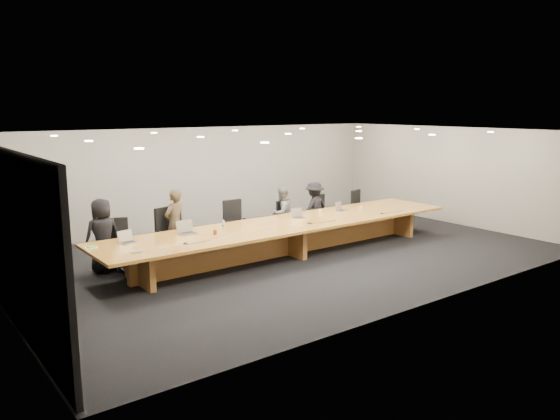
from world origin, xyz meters
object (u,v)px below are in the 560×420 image
(laptop_a, at_px, (128,237))
(chair_left, at_px, (172,233))
(chair_mid_right, at_px, (288,219))
(chair_far_right, at_px, (361,207))
(chair_far_left, at_px, (118,244))
(mic_center, at_px, (310,223))
(person_a, at_px, (102,235))
(paper_cup_far, at_px, (361,208))
(person_c, at_px, (282,213))
(mic_right, at_px, (382,213))
(laptop_e, at_px, (342,206))
(av_box, at_px, (136,252))
(person_d, at_px, (314,208))
(water_bottle, at_px, (223,225))
(chair_mid_left, at_px, (237,224))
(person_b, at_px, (175,224))
(laptop_b, at_px, (187,227))
(amber_mug, at_px, (215,232))
(mic_left, at_px, (186,243))
(conference_table, at_px, (288,232))
(paper_cup_near, at_px, (320,212))
(chair_right, at_px, (323,213))

(laptop_a, bearing_deg, chair_left, 22.14)
(chair_mid_right, distance_m, chair_far_right, 2.69)
(chair_far_left, xyz_separation_m, mic_center, (3.88, -1.55, 0.22))
(person_a, relative_size, paper_cup_far, 17.76)
(person_c, bearing_deg, mic_right, 124.14)
(person_a, distance_m, mic_right, 6.63)
(chair_left, distance_m, laptop_e, 4.42)
(av_box, bearing_deg, chair_left, 60.74)
(person_d, distance_m, water_bottle, 3.60)
(chair_far_right, distance_m, laptop_a, 7.38)
(chair_mid_left, height_order, person_b, person_b)
(chair_mid_right, distance_m, water_bottle, 2.79)
(laptop_b, relative_size, laptop_e, 1.23)
(amber_mug, bearing_deg, chair_mid_left, 42.79)
(av_box, bearing_deg, mic_left, 14.55)
(chair_left, distance_m, paper_cup_far, 4.94)
(conference_table, distance_m, person_a, 4.05)
(person_d, bearing_deg, laptop_e, 90.33)
(person_a, height_order, person_b, person_b)
(mic_right, bearing_deg, water_bottle, 169.39)
(person_d, distance_m, laptop_b, 4.33)
(paper_cup_near, bearing_deg, chair_far_right, 20.75)
(conference_table, height_order, chair_mid_right, chair_mid_right)
(paper_cup_near, bearing_deg, mic_center, -141.85)
(chair_far_left, distance_m, mic_right, 6.34)
(chair_far_right, bearing_deg, mic_right, -134.22)
(amber_mug, height_order, av_box, amber_mug)
(chair_far_left, relative_size, laptop_e, 3.70)
(person_a, bearing_deg, person_c, 176.05)
(laptop_a, distance_m, mic_left, 1.13)
(laptop_b, bearing_deg, chair_right, 11.57)
(chair_left, distance_m, water_bottle, 1.27)
(water_bottle, distance_m, mic_right, 4.19)
(chair_far_right, relative_size, mic_right, 9.40)
(av_box, bearing_deg, person_c, 33.01)
(chair_left, bearing_deg, laptop_a, -163.34)
(conference_table, height_order, person_d, person_d)
(chair_mid_right, bearing_deg, mic_center, -130.21)
(chair_mid_left, relative_size, paper_cup_far, 13.66)
(chair_mid_left, distance_m, amber_mug, 1.81)
(chair_right, relative_size, paper_cup_far, 11.78)
(person_a, xyz_separation_m, mic_left, (1.05, -1.63, -0.00))
(chair_far_left, distance_m, chair_mid_right, 4.55)
(person_a, height_order, mic_center, person_a)
(mic_left, height_order, mic_center, mic_center)
(chair_far_left, distance_m, mic_center, 4.19)
(person_a, distance_m, paper_cup_near, 5.23)
(chair_mid_right, relative_size, person_d, 0.71)
(amber_mug, relative_size, mic_left, 0.88)
(chair_far_right, xyz_separation_m, mic_center, (-3.35, -1.67, 0.25))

